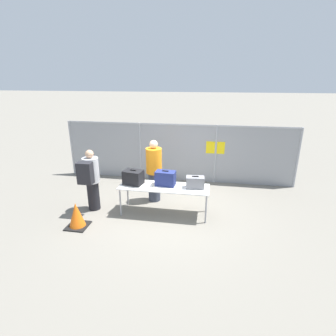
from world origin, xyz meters
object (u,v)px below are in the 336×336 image
utility_trailer (218,154)px  suitcase_black (133,177)px  traffic_cone (77,216)px  security_worker_near (154,170)px  suitcase_navy (165,178)px  traveler_hooded (91,178)px  suitcase_grey (195,182)px  inspection_table (164,188)px

utility_trailer → suitcase_black: bearing=-116.4°
suitcase_black → traffic_cone: size_ratio=0.86×
security_worker_near → utility_trailer: bearing=-132.8°
suitcase_navy → traffic_cone: bearing=-150.9°
suitcase_black → utility_trailer: (2.21, 4.46, -0.54)m
traveler_hooded → utility_trailer: bearing=29.5°
suitcase_grey → traffic_cone: size_ratio=0.75×
traveler_hooded → suitcase_black: bearing=-17.0°
security_worker_near → traffic_cone: (-1.50, -1.71, -0.63)m
suitcase_grey → traffic_cone: bearing=-159.1°
suitcase_grey → utility_trailer: size_ratio=0.14×
suitcase_black → traveler_hooded: traveler_hooded is taller
security_worker_near → traffic_cone: bearing=32.0°
traveler_hooded → utility_trailer: size_ratio=0.50×
inspection_table → security_worker_near: 0.87m
traffic_cone → inspection_table: bearing=27.1°
inspection_table → traffic_cone: (-1.92, -0.98, -0.42)m
traveler_hooded → security_worker_near: bearing=5.2°
suitcase_navy → utility_trailer: size_ratio=0.16×
suitcase_grey → suitcase_black: bearing=-179.3°
inspection_table → suitcase_grey: (0.77, 0.04, 0.20)m
suitcase_black → security_worker_near: 0.80m
traveler_hooded → utility_trailer: traveler_hooded is taller
suitcase_black → traffic_cone: 1.64m
suitcase_navy → security_worker_near: bearing=124.5°
suitcase_black → suitcase_grey: suitcase_black is taller
security_worker_near → traffic_cone: 2.36m
suitcase_navy → security_worker_near: size_ratio=0.29×
suitcase_black → inspection_table: bearing=-1.9°
utility_trailer → inspection_table: bearing=-107.4°
suitcase_black → suitcase_grey: size_ratio=1.15×
suitcase_navy → traveler_hooded: size_ratio=0.31×
traveler_hooded → suitcase_navy: bearing=-18.3°
suitcase_navy → traffic_cone: size_ratio=0.84×
suitcase_navy → suitcase_grey: suitcase_navy is taller
traveler_hooded → security_worker_near: size_ratio=0.93×
suitcase_grey → traveler_hooded: 2.69m
security_worker_near → traffic_cone: security_worker_near is taller
utility_trailer → suitcase_navy: bearing=-107.5°
security_worker_near → inspection_table: bearing=103.0°
suitcase_black → security_worker_near: (0.39, 0.71, -0.03)m
utility_trailer → suitcase_grey: bearing=-98.0°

